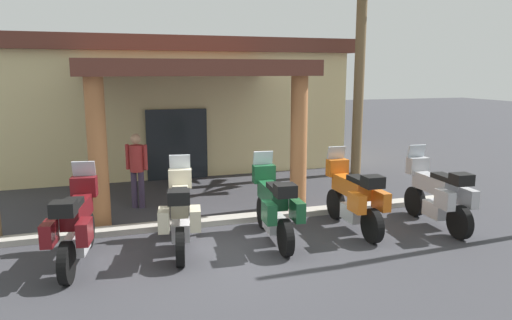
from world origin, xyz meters
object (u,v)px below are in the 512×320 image
at_px(motorcycle_cream, 180,212).
at_px(motorcycle_green, 274,206).
at_px(pedestrian, 137,165).
at_px(palm_tree_near_portico, 362,4).
at_px(motorcycle_silver, 438,194).
at_px(motel_building, 163,101).
at_px(motorcycle_orange, 354,197).
at_px(motorcycle_maroon, 76,224).

relative_size(motorcycle_cream, motorcycle_green, 0.99).
xyz_separation_m(pedestrian, palm_tree_near_portico, (6.86, 1.83, 4.13)).
distance_m(motorcycle_cream, motorcycle_silver, 5.27).
bearing_deg(motorcycle_silver, motel_building, 29.98).
bearing_deg(pedestrian, motorcycle_green, 62.48).
relative_size(motel_building, motorcycle_green, 5.28).
relative_size(motel_building, motorcycle_orange, 5.29).
bearing_deg(pedestrian, motel_building, -166.93).
height_order(motel_building, palm_tree_near_portico, palm_tree_near_portico).
bearing_deg(motorcycle_green, pedestrian, 40.75).
distance_m(motorcycle_silver, pedestrian, 6.71).
height_order(motorcycle_maroon, pedestrian, pedestrian).
bearing_deg(motorcycle_maroon, motorcycle_green, -79.98).
distance_m(motel_building, motorcycle_cream, 8.95).
relative_size(motorcycle_maroon, motorcycle_silver, 0.99).
relative_size(motorcycle_orange, motorcycle_silver, 1.00).
bearing_deg(pedestrian, motorcycle_orange, 79.48).
distance_m(motorcycle_maroon, motorcycle_silver, 7.02).
relative_size(motorcycle_silver, palm_tree_near_portico, 0.33).
bearing_deg(motorcycle_silver, pedestrian, 64.01).
xyz_separation_m(motorcycle_orange, palm_tree_near_portico, (2.82, 4.84, 4.47)).
height_order(motorcycle_green, pedestrian, pedestrian).
relative_size(motorcycle_cream, palm_tree_near_portico, 0.33).
xyz_separation_m(motorcycle_green, palm_tree_near_portico, (4.57, 4.94, 4.47)).
xyz_separation_m(motorcycle_cream, motorcycle_green, (1.75, -0.12, 0.00)).
height_order(motorcycle_orange, pedestrian, pedestrian).
distance_m(motel_building, palm_tree_near_portico, 7.44).
bearing_deg(motorcycle_maroon, motorcycle_orange, -78.97).
height_order(pedestrian, palm_tree_near_portico, palm_tree_near_portico).
bearing_deg(motorcycle_maroon, motorcycle_silver, -82.10).
xyz_separation_m(motorcycle_green, motorcycle_orange, (1.75, 0.10, 0.00)).
relative_size(motorcycle_cream, motorcycle_orange, 1.00).
relative_size(motorcycle_cream, pedestrian, 1.24).
distance_m(motorcycle_maroon, motorcycle_cream, 1.76).
distance_m(motorcycle_green, motorcycle_orange, 1.76).
xyz_separation_m(motorcycle_cream, motorcycle_silver, (5.26, -0.35, 0.00)).
bearing_deg(motorcycle_orange, motorcycle_silver, -99.71).
bearing_deg(motorcycle_cream, motorcycle_green, -84.09).
relative_size(motel_building, palm_tree_near_portico, 1.74).
relative_size(motel_building, motorcycle_silver, 5.28).
bearing_deg(motorcycle_green, motel_building, 10.46).
bearing_deg(motorcycle_silver, motorcycle_cream, 90.17).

